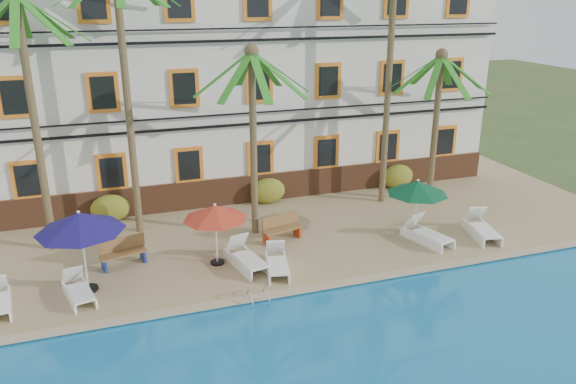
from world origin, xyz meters
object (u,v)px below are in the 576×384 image
object	(u,v)px
lounger_e	(426,234)
lounger_c	(246,257)
palm_a	(30,91)
palm_e	(437,104)
umbrella_red	(215,213)
umbrella_blue	(80,223)
palm_d	(390,51)
pool_ladder	(258,300)
umbrella_green	(417,188)
lounger_b	(78,290)
palm_b	(124,66)
lounger_d	(277,263)
lounger_f	(481,228)
bench_left	(122,252)
palm_c	(253,115)
bench_right	(281,228)

from	to	relation	value
lounger_e	lounger_c	bearing A→B (deg)	178.24
lounger_e	palm_a	bearing A→B (deg)	163.87
palm_e	umbrella_red	xyz separation A→B (m)	(-9.93, -2.97, -2.37)
palm_e	umbrella_blue	bearing A→B (deg)	-166.03
palm_d	pool_ladder	bearing A→B (deg)	-139.32
umbrella_green	lounger_b	xyz separation A→B (m)	(-11.67, -0.77, -1.62)
lounger_c	pool_ladder	xyz separation A→B (m)	(-0.20, -2.21, -0.31)
pool_ladder	lounger_e	bearing A→B (deg)	16.30
palm_a	palm_b	xyz separation A→B (m)	(3.00, 0.64, 0.58)
pool_ladder	umbrella_blue	bearing A→B (deg)	154.94
lounger_d	umbrella_red	bearing A→B (deg)	146.73
palm_a	lounger_d	distance (m)	9.62
lounger_f	bench_left	distance (m)	12.79
palm_c	umbrella_green	world-z (taller)	palm_c
umbrella_red	bench_left	world-z (taller)	umbrella_red
palm_b	umbrella_red	bearing A→B (deg)	-58.42
palm_d	lounger_f	xyz separation A→B (m)	(1.75, -4.48, -5.98)
palm_e	bench_right	size ratio (longest dim) A/B	4.09
umbrella_blue	lounger_e	xyz separation A→B (m)	(11.57, -0.20, -1.90)
lounger_f	palm_e	bearing A→B (deg)	86.55
palm_c	umbrella_blue	distance (m)	6.86
palm_a	pool_ladder	bearing A→B (deg)	-44.07
lounger_c	palm_c	bearing A→B (deg)	68.18
lounger_d	lounger_f	size ratio (longest dim) A/B	0.91
lounger_b	palm_e	bearing A→B (deg)	15.26
palm_c	umbrella_red	bearing A→B (deg)	-132.32
umbrella_red	bench_right	xyz separation A→B (m)	(2.59, 1.14, -1.34)
bench_left	lounger_b	bearing A→B (deg)	-127.01
lounger_b	bench_right	bearing A→B (deg)	16.55
palm_e	lounger_e	bearing A→B (deg)	-123.40
lounger_d	lounger_e	distance (m)	5.79
palm_b	lounger_b	distance (m)	7.68
palm_c	lounger_b	xyz separation A→B (m)	(-6.21, -2.98, -4.20)
umbrella_blue	lounger_c	size ratio (longest dim) A/B	1.21
palm_e	lounger_f	xyz separation A→B (m)	(-0.23, -3.90, -3.87)
palm_c	bench_left	world-z (taller)	palm_c
lounger_e	lounger_f	size ratio (longest dim) A/B	0.98
bench_right	pool_ladder	distance (m)	4.34
palm_b	umbrella_red	xyz separation A→B (m)	(2.22, -3.61, -4.30)
lounger_d	lounger_f	xyz separation A→B (m)	(7.97, 0.21, 0.03)
palm_c	lounger_d	world-z (taller)	palm_c
lounger_c	umbrella_blue	bearing A→B (deg)	-179.95
palm_d	pool_ladder	distance (m)	11.50
palm_d	umbrella_green	distance (m)	5.79
palm_b	palm_d	size ratio (longest dim) A/B	0.97
umbrella_green	lounger_e	size ratio (longest dim) A/B	1.05
palm_e	umbrella_red	world-z (taller)	palm_e
umbrella_green	bench_left	world-z (taller)	umbrella_green
umbrella_blue	pool_ladder	xyz separation A→B (m)	(4.71, -2.20, -2.21)
umbrella_green	bench_right	size ratio (longest dim) A/B	1.42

